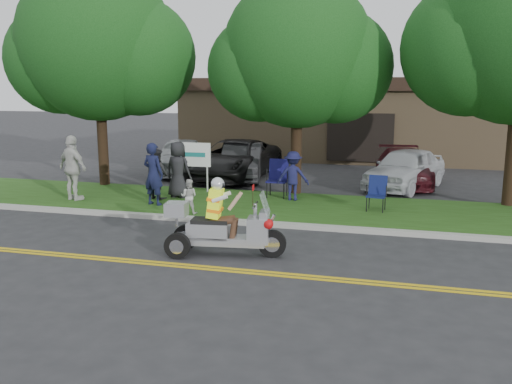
% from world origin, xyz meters
% --- Properties ---
extents(ground, '(120.00, 120.00, 0.00)m').
position_xyz_m(ground, '(0.00, 0.00, 0.00)').
color(ground, '#28282B').
rests_on(ground, ground).
extents(centerline_near, '(60.00, 0.10, 0.01)m').
position_xyz_m(centerline_near, '(0.00, -0.58, 0.01)').
color(centerline_near, gold).
rests_on(centerline_near, ground).
extents(centerline_far, '(60.00, 0.10, 0.01)m').
position_xyz_m(centerline_far, '(0.00, -0.42, 0.01)').
color(centerline_far, gold).
rests_on(centerline_far, ground).
extents(curb, '(60.00, 0.25, 0.12)m').
position_xyz_m(curb, '(0.00, 3.05, 0.06)').
color(curb, '#A8A89E').
rests_on(curb, ground).
extents(grass_verge, '(60.00, 4.00, 0.10)m').
position_xyz_m(grass_verge, '(0.00, 5.20, 0.06)').
color(grass_verge, '#224311').
rests_on(grass_verge, ground).
extents(commercial_building, '(18.00, 8.20, 4.00)m').
position_xyz_m(commercial_building, '(2.00, 18.98, 2.01)').
color(commercial_building, '#9E7F5B').
rests_on(commercial_building, ground).
extents(tree_left, '(6.62, 5.40, 7.78)m').
position_xyz_m(tree_left, '(-6.44, 7.03, 4.85)').
color(tree_left, '#332114').
rests_on(tree_left, ground).
extents(tree_mid, '(5.88, 4.80, 7.05)m').
position_xyz_m(tree_mid, '(0.55, 7.23, 4.43)').
color(tree_mid, '#332114').
rests_on(tree_mid, ground).
extents(business_sign, '(1.25, 0.06, 1.75)m').
position_xyz_m(business_sign, '(-2.90, 6.60, 1.26)').
color(business_sign, silver).
rests_on(business_sign, ground).
extents(trike_scooter, '(2.61, 0.95, 1.71)m').
position_xyz_m(trike_scooter, '(0.15, 0.39, 0.60)').
color(trike_scooter, black).
rests_on(trike_scooter, ground).
extents(lawn_chair_a, '(0.64, 0.67, 1.20)m').
position_xyz_m(lawn_chair_a, '(0.05, 6.48, 0.78)').
color(lawn_chair_a, black).
rests_on(lawn_chair_a, grass_verge).
extents(lawn_chair_b, '(0.58, 0.60, 0.99)m').
position_xyz_m(lawn_chair_b, '(3.23, 5.27, 0.66)').
color(lawn_chair_b, black).
rests_on(lawn_chair_b, grass_verge).
extents(spectator_adult_left, '(0.77, 0.60, 1.86)m').
position_xyz_m(spectator_adult_left, '(-3.24, 4.28, 1.04)').
color(spectator_adult_left, '#131837').
rests_on(spectator_adult_left, grass_verge).
extents(spectator_adult_mid, '(0.96, 0.89, 1.59)m').
position_xyz_m(spectator_adult_mid, '(-3.54, 5.15, 0.90)').
color(spectator_adult_mid, black).
rests_on(spectator_adult_mid, grass_verge).
extents(spectator_adult_right, '(1.28, 0.87, 2.02)m').
position_xyz_m(spectator_adult_right, '(-5.94, 4.26, 1.11)').
color(spectator_adult_right, silver).
rests_on(spectator_adult_right, grass_verge).
extents(spectator_chair_a, '(1.00, 0.59, 1.53)m').
position_xyz_m(spectator_chair_a, '(0.64, 6.01, 0.87)').
color(spectator_chair_a, '#191A46').
rests_on(spectator_chair_a, grass_verge).
extents(spectator_chair_b, '(0.96, 0.71, 1.79)m').
position_xyz_m(spectator_chair_b, '(-2.97, 5.49, 1.00)').
color(spectator_chair_b, black).
rests_on(spectator_chair_b, grass_verge).
extents(child_right, '(0.50, 0.40, 0.97)m').
position_xyz_m(child_right, '(-1.80, 3.47, 0.59)').
color(child_right, beige).
rests_on(child_right, grass_verge).
extents(parked_car_far_left, '(2.61, 4.63, 1.49)m').
position_xyz_m(parked_car_far_left, '(-5.00, 10.46, 0.74)').
color(parked_car_far_left, '#A6A8AD').
rests_on(parked_car_far_left, ground).
extents(parked_car_left, '(2.28, 4.45, 1.40)m').
position_xyz_m(parked_car_left, '(-2.15, 9.92, 0.70)').
color(parked_car_left, '#2C2B2E').
rests_on(parked_car_left, ground).
extents(parked_car_mid, '(2.91, 5.64, 1.52)m').
position_xyz_m(parked_car_mid, '(-2.50, 10.00, 0.76)').
color(parked_car_mid, black).
rests_on(parked_car_mid, ground).
extents(parked_car_right, '(2.28, 4.65, 1.30)m').
position_xyz_m(parked_car_right, '(3.94, 10.35, 0.65)').
color(parked_car_right, '#420F16').
rests_on(parked_car_right, ground).
extents(parked_car_far_right, '(3.22, 4.61, 1.46)m').
position_xyz_m(parked_car_far_right, '(4.01, 9.48, 0.73)').
color(parked_car_far_right, silver).
rests_on(parked_car_far_right, ground).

